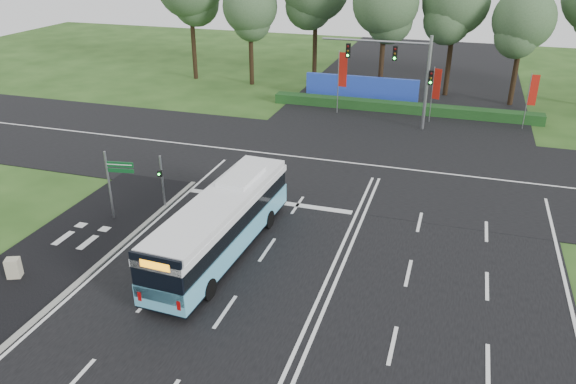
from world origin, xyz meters
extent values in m
plane|color=#244416|center=(0.00, 0.00, 0.00)|extent=(120.00, 120.00, 0.00)
cube|color=black|center=(0.00, 0.00, 0.02)|extent=(20.00, 120.00, 0.04)
cube|color=black|center=(0.00, 12.00, 0.03)|extent=(120.00, 14.00, 0.05)
cube|color=black|center=(-12.50, -3.00, 0.03)|extent=(5.00, 18.00, 0.06)
cube|color=gray|center=(-10.10, -3.00, 0.06)|extent=(0.25, 18.00, 0.12)
cube|color=#5BB1D3|center=(-5.17, -0.86, 0.97)|extent=(2.78, 10.95, 1.00)
cube|color=black|center=(-5.17, -0.86, 0.52)|extent=(2.75, 10.90, 0.27)
cube|color=black|center=(-5.17, -0.86, 1.87)|extent=(2.68, 10.79, 0.86)
cube|color=white|center=(-5.17, -0.86, 2.42)|extent=(2.78, 10.95, 0.32)
cube|color=white|center=(-5.17, -0.86, 2.73)|extent=(2.71, 10.52, 0.32)
cube|color=white|center=(-5.06, 1.40, 3.00)|extent=(1.58, 2.78, 0.23)
cube|color=black|center=(-5.43, -6.22, 1.92)|extent=(2.20, 0.22, 1.99)
cube|color=orange|center=(-5.43, -6.26, 2.55)|extent=(1.27, 0.12, 0.32)
cylinder|color=black|center=(-6.07, 2.27, 0.47)|extent=(0.30, 0.95, 0.94)
cylinder|color=black|center=(-3.97, 2.17, 0.47)|extent=(0.30, 0.95, 0.94)
cylinder|color=black|center=(-6.39, -4.24, 0.47)|extent=(0.30, 0.95, 0.94)
cylinder|color=black|center=(-4.29, -4.34, 0.47)|extent=(0.30, 0.95, 0.94)
cylinder|color=gray|center=(-10.20, 2.70, 1.49)|extent=(0.12, 0.12, 2.99)
cube|color=black|center=(-10.20, 2.52, 2.05)|extent=(0.27, 0.22, 0.34)
sphere|color=#19F233|center=(-10.20, 2.42, 2.05)|extent=(0.12, 0.12, 0.12)
cylinder|color=gray|center=(-12.06, 0.65, 1.88)|extent=(0.11, 0.11, 3.77)
cube|color=#0B411A|center=(-11.37, 0.77, 3.11)|extent=(1.40, 0.30, 0.28)
cube|color=#0B411A|center=(-11.37, 0.77, 2.78)|extent=(1.40, 0.30, 0.21)
cube|color=white|center=(-11.37, 0.73, 3.11)|extent=(1.30, 0.23, 0.04)
cube|color=#B7AF94|center=(-12.99, -5.47, 0.47)|extent=(0.71, 0.66, 0.94)
cylinder|color=gray|center=(-5.15, 22.64, 2.57)|extent=(0.08, 0.08, 5.14)
cube|color=#AF190F|center=(-4.78, 22.58, 3.66)|extent=(0.68, 0.16, 2.74)
cylinder|color=gray|center=(2.34, 22.42, 2.19)|extent=(0.07, 0.07, 4.39)
cube|color=#AF190F|center=(2.64, 22.30, 3.12)|extent=(0.56, 0.25, 2.34)
cylinder|color=gray|center=(9.28, 22.82, 2.15)|extent=(0.07, 0.07, 4.29)
cube|color=#AF190F|center=(9.59, 22.84, 3.05)|extent=(0.57, 0.07, 2.29)
cylinder|color=gray|center=(2.00, 20.50, 3.50)|extent=(0.24, 0.24, 7.00)
cylinder|color=gray|center=(-2.00, 20.50, 6.40)|extent=(8.00, 0.16, 0.16)
cube|color=black|center=(-0.50, 20.50, 5.60)|extent=(0.32, 0.28, 1.05)
cube|color=black|center=(-4.00, 20.50, 5.60)|extent=(0.32, 0.28, 1.05)
cube|color=black|center=(2.25, 20.50, 4.00)|extent=(0.32, 0.28, 1.05)
cube|color=#153B16|center=(0.00, 24.50, 0.40)|extent=(22.00, 1.20, 0.80)
cube|color=blue|center=(-4.00, 27.00, 1.10)|extent=(10.00, 0.30, 2.20)
cylinder|color=black|center=(-21.74, 30.20, 4.30)|extent=(0.44, 0.44, 8.60)
cylinder|color=black|center=(-15.39, 29.69, 3.49)|extent=(0.44, 0.44, 6.97)
sphere|color=#365230|center=(-15.39, 29.69, 7.34)|extent=(5.14, 5.14, 5.14)
cylinder|color=black|center=(-9.65, 32.01, 4.29)|extent=(0.44, 0.44, 8.59)
cylinder|color=black|center=(-2.71, 29.36, 3.89)|extent=(0.44, 0.44, 7.78)
sphere|color=#365230|center=(-2.71, 29.36, 8.19)|extent=(5.74, 5.74, 5.74)
cylinder|color=black|center=(3.07, 31.16, 3.91)|extent=(0.44, 0.44, 7.82)
sphere|color=#365230|center=(3.07, 31.16, 8.23)|extent=(5.76, 5.76, 5.76)
cylinder|color=black|center=(8.64, 29.57, 3.43)|extent=(0.44, 0.44, 6.85)
sphere|color=#365230|center=(8.64, 29.57, 7.21)|extent=(5.05, 5.05, 5.05)
camera|label=1|loc=(4.53, -21.52, 13.69)|focal=35.00mm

